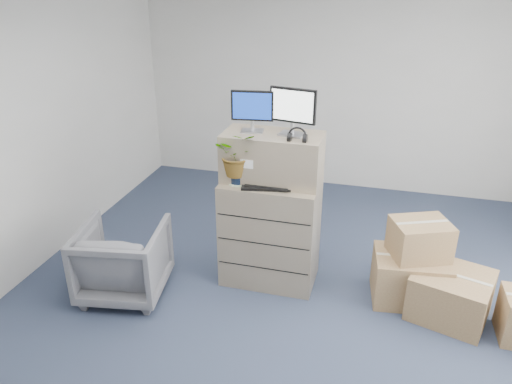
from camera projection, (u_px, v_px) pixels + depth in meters
ground at (299, 332)px, 4.57m from camera, size 7.00×7.00×0.00m
wall_back at (348, 94)px, 7.07m from camera, size 6.00×0.02×2.80m
filing_cabinet_lower at (270, 232)px, 5.14m from camera, size 0.96×0.59×1.12m
filing_cabinet_upper at (272, 157)px, 4.85m from camera, size 0.96×0.49×0.48m
monitor_left at (252, 109)px, 4.72m from camera, size 0.41×0.18×0.40m
monitor_right at (293, 109)px, 4.62m from camera, size 0.45×0.21×0.45m
headphones at (297, 136)px, 4.54m from camera, size 0.17×0.02×0.17m
keyboard at (266, 186)px, 4.78m from camera, size 0.50×0.28×0.02m
mouse at (306, 187)px, 4.75m from camera, size 0.12×0.09×0.04m
water_bottle at (280, 168)px, 4.91m from camera, size 0.07×0.07×0.25m
phone_dock at (269, 176)px, 4.91m from camera, size 0.07×0.06×0.16m
external_drive at (308, 177)px, 4.95m from camera, size 0.23×0.19×0.06m
tissue_box at (305, 170)px, 4.90m from camera, size 0.27×0.16×0.10m
potted_plant at (238, 159)px, 4.78m from camera, size 0.51×0.54×0.44m
office_chair at (123, 257)px, 4.97m from camera, size 0.92×0.88×0.83m
cardboard_boxes at (472, 292)px, 4.63m from camera, size 2.11×1.07×0.85m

